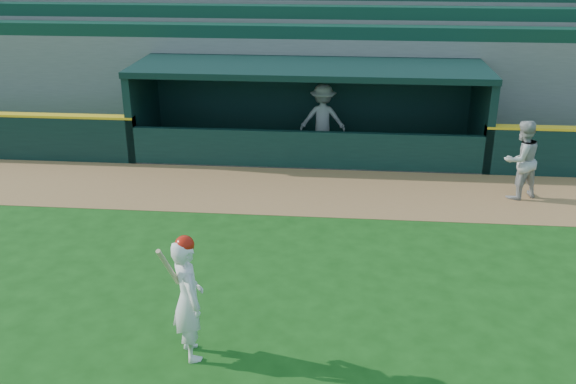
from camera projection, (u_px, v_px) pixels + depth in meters
ground at (279, 299)px, 10.74m from camera, size 120.00×120.00×0.00m
warning_track at (301, 191)px, 15.26m from camera, size 40.00×3.00×0.01m
dugout_player_front at (521, 160)px, 14.55m from camera, size 1.11×1.02×1.84m
dugout_player_inside at (323, 119)px, 17.62m from camera, size 1.24×0.71×1.92m
dugout at (309, 103)px, 17.62m from camera, size 9.40×2.80×2.46m
stands at (318, 39)px, 21.44m from camera, size 34.50×6.25×7.52m
batter_at_plate at (188, 297)px, 9.00m from camera, size 0.71×0.88×1.93m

